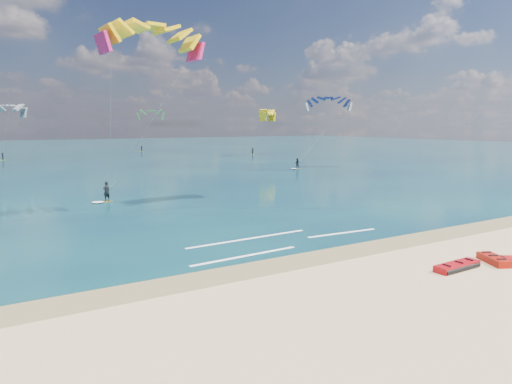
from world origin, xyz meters
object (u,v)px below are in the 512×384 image
Objects in this scene: packed_kite_left at (457,269)px; kitesurfer_far at (314,127)px; kitesurfer_main at (128,110)px; packed_kite_right at (494,263)px.

packed_kite_left is 49.40m from kitesurfer_far.
packed_kite_left is at bearing -95.09° from kitesurfer_far.
packed_kite_left is 0.18× the size of kitesurfer_main.
packed_kite_right is at bearing -108.41° from kitesurfer_main.
kitesurfer_main reaches higher than kitesurfer_far.
packed_kite_left is 27.24m from kitesurfer_main.
packed_kite_right reaches higher than packed_kite_left.
packed_kite_left is at bearing 107.51° from packed_kite_right.
kitesurfer_far is at bearing 58.97° from packed_kite_left.
packed_kite_right is 0.13× the size of kitesurfer_main.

